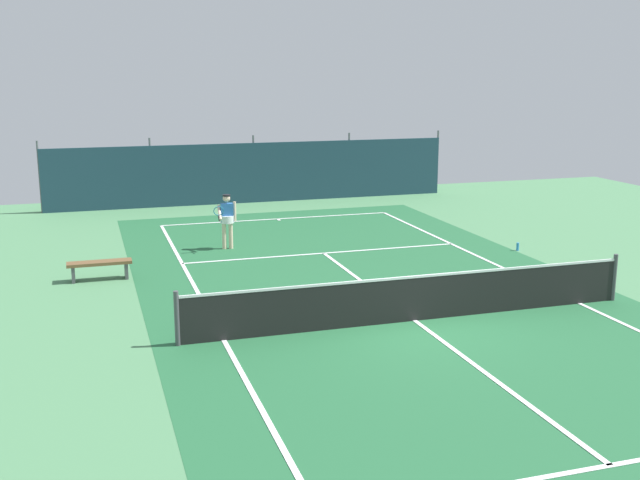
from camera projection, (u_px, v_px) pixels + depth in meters
name	position (u px, v px, depth m)	size (l,w,h in m)	color
ground_plane	(415.00, 321.00, 16.25)	(36.00, 36.00, 0.00)	#4C8456
court_surface	(415.00, 321.00, 16.25)	(11.02, 26.60, 0.01)	#236038
tennis_net	(415.00, 298.00, 16.14)	(10.12, 0.10, 1.10)	black
back_fence	(252.00, 184.00, 31.14)	(16.30, 0.98, 2.70)	#1E3D4C
tennis_player	(227.00, 217.00, 22.59)	(0.74, 0.73, 1.64)	beige
tennis_ball_near_player	(436.00, 277.00, 19.55)	(0.07, 0.07, 0.07)	#CCDB33
tennis_ball_midcourt	(425.00, 296.00, 17.94)	(0.07, 0.07, 0.07)	#CCDB33
courtside_bench	(100.00, 266.00, 19.34)	(1.60, 0.40, 0.49)	brown
water_bottle	(518.00, 247.00, 22.54)	(0.08, 0.08, 0.24)	#338CD8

